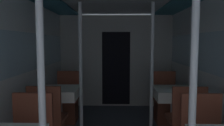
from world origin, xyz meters
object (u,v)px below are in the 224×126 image
support_pole_left_0 (42,100)px  support_pole_left_1 (81,70)px  dining_table_right_1 (174,96)px  support_pole_right_0 (193,101)px  chair_left_far_1 (67,106)px  chair_right_far_1 (165,107)px  dining_table_left_1 (59,95)px  support_pole_right_1 (152,70)px

support_pole_left_0 → support_pole_left_1: size_ratio=1.00×
support_pole_left_1 → dining_table_right_1: support_pole_left_1 is taller
support_pole_left_1 → support_pole_right_0: (1.12, -1.82, 0.00)m
chair_left_far_1 → support_pole_right_0: support_pole_right_0 is taller
chair_right_far_1 → support_pole_left_0: bearing=58.1°
dining_table_left_1 → chair_left_far_1: chair_left_far_1 is taller
chair_left_far_1 → chair_right_far_1: size_ratio=1.00×
dining_table_left_1 → chair_left_far_1: bearing=90.0°
support_pole_left_0 → dining_table_right_1: (1.47, 1.82, -0.41)m
chair_left_far_1 → support_pole_right_0: bearing=121.9°
dining_table_left_1 → support_pole_right_1: bearing=0.0°
dining_table_right_1 → chair_left_far_1: bearing=163.1°
support_pole_left_1 → chair_right_far_1: 1.75m
support_pole_right_0 → dining_table_right_1: 1.90m
support_pole_left_0 → chair_right_far_1: support_pole_left_0 is taller
support_pole_right_0 → support_pole_left_1: bearing=121.6°
dining_table_left_1 → dining_table_right_1: (1.83, 0.00, 0.00)m
support_pole_right_0 → support_pole_right_1: (0.00, 1.82, 0.00)m
dining_table_right_1 → chair_right_far_1: (-0.00, 0.55, -0.34)m
support_pole_left_1 → chair_right_far_1: bearing=20.6°
support_pole_right_0 → support_pole_right_1: size_ratio=1.00×
dining_table_left_1 → support_pole_right_0: support_pole_right_0 is taller
dining_table_left_1 → support_pole_left_1: 0.55m
chair_right_far_1 → dining_table_right_1: bearing=90.0°
dining_table_left_1 → dining_table_right_1: bearing=0.0°
dining_table_right_1 → chair_right_far_1: bearing=90.0°
support_pole_right_0 → chair_right_far_1: support_pole_right_0 is taller
dining_table_left_1 → support_pole_left_1: size_ratio=0.36×
dining_table_left_1 → chair_left_far_1: (0.00, 0.55, -0.34)m
chair_left_far_1 → support_pole_right_0: size_ratio=0.44×
support_pole_left_0 → support_pole_right_0: bearing=0.0°
dining_table_left_1 → support_pole_right_0: size_ratio=0.36×
support_pole_left_1 → support_pole_right_1: size_ratio=1.00×
chair_left_far_1 → dining_table_right_1: 1.94m
dining_table_left_1 → support_pole_right_0: 2.38m
chair_left_far_1 → support_pole_right_1: support_pole_right_1 is taller
support_pole_left_0 → support_pole_right_1: 2.13m
chair_left_far_1 → chair_right_far_1: 1.83m
support_pole_right_0 → support_pole_right_1: same height
dining_table_left_1 → support_pole_left_1: bearing=0.0°
chair_left_far_1 → chair_right_far_1: same height
dining_table_left_1 → support_pole_right_1: size_ratio=0.36×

